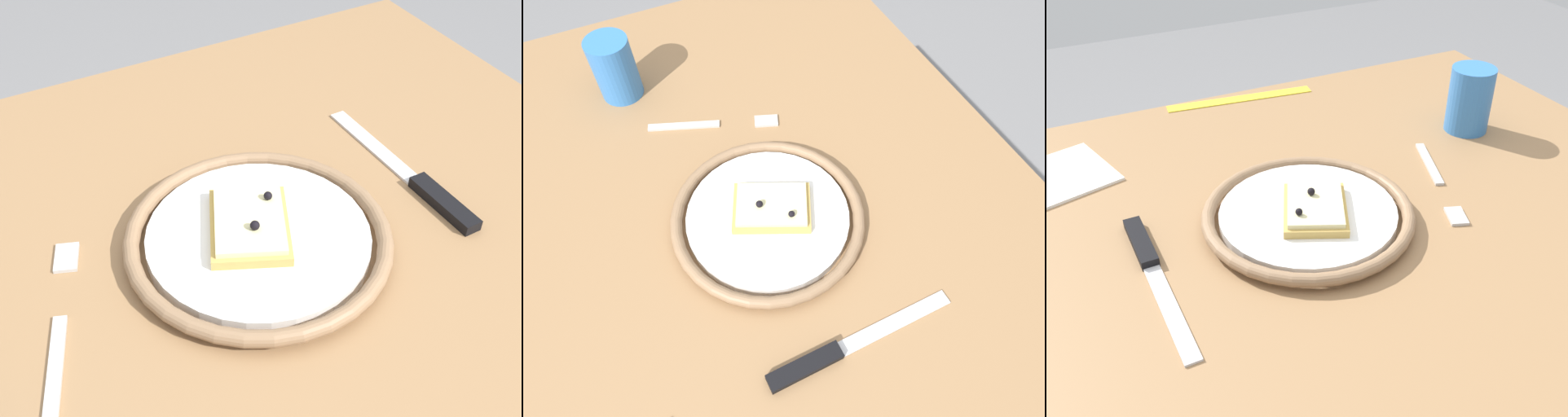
% 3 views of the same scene
% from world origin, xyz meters
% --- Properties ---
extents(dining_table, '(0.97, 0.79, 0.75)m').
position_xyz_m(dining_table, '(0.00, 0.00, 0.65)').
color(dining_table, '#936D47').
rests_on(dining_table, ground_plane).
extents(plate, '(0.26, 0.26, 0.02)m').
position_xyz_m(plate, '(0.04, 0.01, 0.76)').
color(plate, white).
rests_on(plate, dining_table).
extents(pizza_slice_near, '(0.11, 0.12, 0.03)m').
position_xyz_m(pizza_slice_near, '(0.04, 0.02, 0.77)').
color(pizza_slice_near, tan).
rests_on(pizza_slice_near, plate).
extents(knife, '(0.02, 0.24, 0.01)m').
position_xyz_m(knife, '(0.24, -0.00, 0.75)').
color(knife, silver).
rests_on(knife, dining_table).
extents(fork, '(0.09, 0.19, 0.00)m').
position_xyz_m(fork, '(-0.15, 0.01, 0.75)').
color(fork, '#BDBDBD').
rests_on(fork, dining_table).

